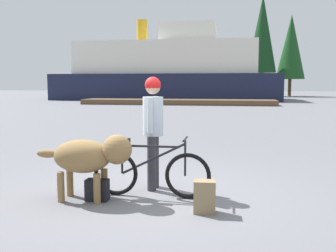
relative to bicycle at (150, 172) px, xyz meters
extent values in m
plane|color=slate|center=(0.00, 0.18, -0.37)|extent=(160.00, 160.00, 0.00)
torus|color=black|center=(0.56, 0.00, -0.03)|extent=(0.67, 0.06, 0.67)
torus|color=black|center=(-0.53, 0.00, -0.03)|extent=(0.67, 0.06, 0.67)
cube|color=black|center=(0.07, 0.00, 0.39)|extent=(0.70, 0.03, 0.03)
cube|color=black|center=(0.05, 0.00, 0.20)|extent=(0.94, 0.03, 0.49)
cylinder|color=black|center=(-0.43, 0.00, 0.18)|extent=(0.03, 0.03, 0.42)
cylinder|color=black|center=(0.52, 0.00, 0.23)|extent=(0.03, 0.03, 0.52)
cube|color=black|center=(-0.43, 0.00, 0.47)|extent=(0.24, 0.10, 0.06)
cylinder|color=black|center=(0.52, 0.00, 0.51)|extent=(0.03, 0.44, 0.03)
cube|color=slate|center=(-0.55, 0.00, 0.27)|extent=(0.36, 0.14, 0.02)
cylinder|color=#333338|center=(-0.05, 0.55, 0.06)|extent=(0.14, 0.14, 0.86)
cylinder|color=#333338|center=(-0.05, 0.33, 0.06)|extent=(0.14, 0.14, 0.86)
cylinder|color=silver|center=(-0.05, 0.44, 0.79)|extent=(0.32, 0.32, 0.61)
cylinder|color=silver|center=(-0.05, 0.66, 0.83)|extent=(0.09, 0.09, 0.54)
cylinder|color=silver|center=(-0.05, 0.22, 0.83)|extent=(0.09, 0.09, 0.54)
sphere|color=tan|center=(-0.05, 0.44, 1.25)|extent=(0.23, 0.23, 0.23)
sphere|color=red|center=(-0.05, 0.44, 1.28)|extent=(0.25, 0.25, 0.25)
ellipsoid|color=olive|center=(-0.92, -0.31, 0.27)|extent=(0.84, 0.56, 0.48)
sphere|color=olive|center=(-0.40, -0.31, 0.38)|extent=(0.42, 0.42, 0.42)
ellipsoid|color=olive|center=(-1.46, -0.31, 0.29)|extent=(0.32, 0.12, 0.12)
cylinder|color=olive|center=(-0.66, -0.15, -0.16)|extent=(0.10, 0.10, 0.43)
cylinder|color=olive|center=(-0.66, -0.46, -0.16)|extent=(0.10, 0.10, 0.43)
cylinder|color=olive|center=(-1.19, -0.15, -0.16)|extent=(0.10, 0.10, 0.43)
cylinder|color=olive|center=(-1.19, -0.46, -0.16)|extent=(0.10, 0.10, 0.43)
cube|color=#8C7251|center=(0.85, -0.58, -0.16)|extent=(0.29, 0.21, 0.42)
cube|color=black|center=(-0.71, -0.31, -0.22)|extent=(0.32, 0.18, 0.31)
cube|color=brown|center=(-3.22, 24.99, -0.17)|extent=(15.18, 2.64, 0.40)
cube|color=#191E38|center=(-5.70, 34.64, 0.92)|extent=(22.43, 8.63, 2.58)
cube|color=silver|center=(-5.70, 34.64, 3.81)|extent=(17.95, 7.25, 3.20)
cube|color=silver|center=(-3.46, 34.64, 6.31)|extent=(5.38, 5.18, 1.80)
cylinder|color=#BF8C19|center=(-8.39, 34.64, 6.61)|extent=(1.10, 1.10, 2.40)
cylinder|color=#4C331E|center=(-8.45, 48.18, 0.74)|extent=(0.40, 0.40, 2.22)
cone|color=#143819|center=(-8.45, 48.18, 5.09)|extent=(4.12, 4.12, 6.47)
cylinder|color=#4C331E|center=(4.52, 46.18, 1.15)|extent=(0.43, 0.43, 3.05)
cone|color=#143819|center=(4.52, 46.18, 7.55)|extent=(3.68, 3.68, 9.75)
cylinder|color=#4C331E|center=(8.25, 47.44, 0.74)|extent=(0.42, 0.42, 2.23)
cone|color=#19471E|center=(8.25, 47.44, 5.97)|extent=(3.69, 3.69, 8.23)
cylinder|color=#4C331E|center=(-8.64, 54.15, 0.69)|extent=(0.40, 0.40, 2.12)
cone|color=#143819|center=(-8.64, 54.15, 5.59)|extent=(3.47, 3.47, 7.69)
camera|label=1|loc=(1.21, -5.51, 1.30)|focal=41.68mm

